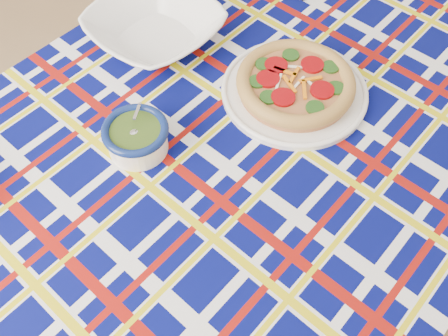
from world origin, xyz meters
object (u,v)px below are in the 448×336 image
dining_table (234,159)px  serving_bowl (155,28)px  pesto_bowl (136,136)px  main_focaccia_plate (296,83)px

dining_table → serving_bowl: (-0.00, 0.36, 0.12)m
dining_table → serving_bowl: 0.38m
dining_table → pesto_bowl: pesto_bowl is taller
dining_table → pesto_bowl: size_ratio=13.95×
main_focaccia_plate → pesto_bowl: pesto_bowl is taller
dining_table → main_focaccia_plate: (0.18, 0.04, 0.12)m
pesto_bowl → serving_bowl: size_ratio=0.45×
main_focaccia_plate → serving_bowl: (-0.19, 0.33, 0.00)m
serving_bowl → pesto_bowl: bearing=-123.1°
pesto_bowl → serving_bowl: 0.34m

